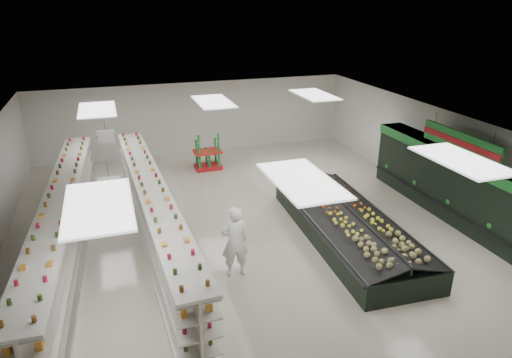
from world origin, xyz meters
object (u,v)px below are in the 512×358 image
object	(u,v)px
produce_island	(347,224)
shopper_main	(235,242)
shopper_background	(134,163)
gondola_left	(65,232)
soda_endcap	(208,153)
gondola_center	(154,219)

from	to	relation	value
produce_island	shopper_main	bearing A→B (deg)	-166.95
shopper_background	gondola_left	bearing A→B (deg)	158.43
shopper_main	shopper_background	world-z (taller)	shopper_main
shopper_main	shopper_background	size ratio (longest dim) A/B	1.04
soda_endcap	gondola_left	bearing A→B (deg)	-131.49
produce_island	soda_endcap	distance (m)	7.50
gondola_left	gondola_center	world-z (taller)	gondola_left
produce_island	shopper_main	world-z (taller)	shopper_main
gondola_center	soda_endcap	size ratio (longest dim) A/B	7.61
gondola_center	produce_island	xyz separation A→B (m)	(5.44, -1.27, -0.42)
produce_island	gondola_center	bearing A→B (deg)	166.84
gondola_center	shopper_main	xyz separation A→B (m)	(1.77, -2.12, 0.09)
shopper_background	shopper_main	bearing A→B (deg)	-162.19
shopper_main	shopper_background	bearing A→B (deg)	-72.93
gondola_left	shopper_main	distance (m)	4.59
shopper_main	produce_island	bearing A→B (deg)	-165.72
gondola_left	shopper_background	world-z (taller)	gondola_left
gondola_center	soda_endcap	bearing A→B (deg)	61.35
shopper_main	gondola_left	bearing A→B (deg)	-25.39
gondola_left	soda_endcap	size ratio (longest dim) A/B	7.63
produce_island	soda_endcap	bearing A→B (deg)	110.59
produce_island	gondola_left	bearing A→B (deg)	171.20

